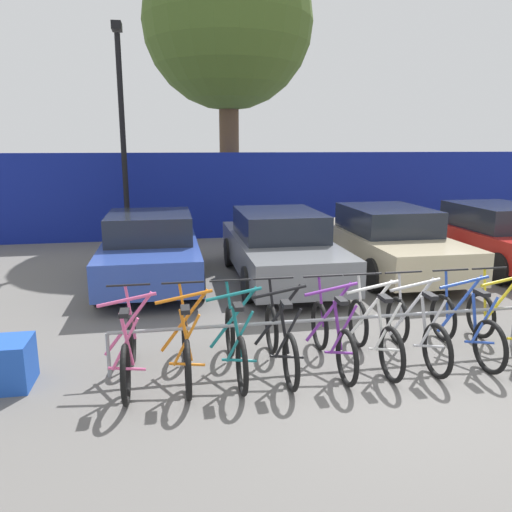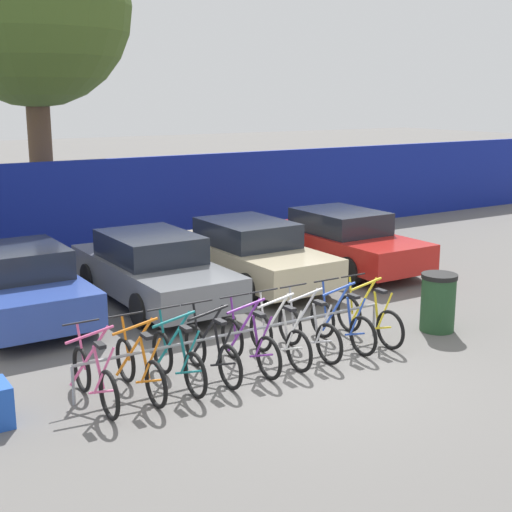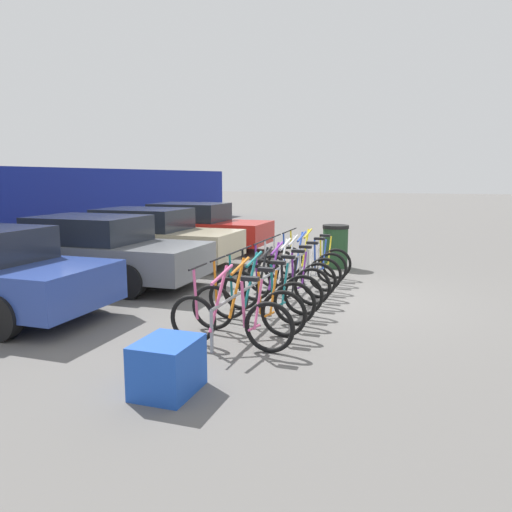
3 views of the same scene
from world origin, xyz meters
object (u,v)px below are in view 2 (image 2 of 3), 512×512
car_beige (249,253)px  car_red (342,240)px  bicycle_blue (342,324)px  bicycle_silver (309,332)px  tree_behind_hoarding (31,7)px  bicycle_white (279,338)px  bicycle_yellow (369,319)px  bicycle_pink (95,378)px  bike_rack (243,334)px  bicycle_teal (178,360)px  trash_bin (438,302)px  bicycle_orange (140,368)px  car_grey (152,269)px  bicycle_purple (250,344)px  bicycle_black (212,353)px  car_blue (20,285)px

car_beige → car_red: bearing=0.3°
bicycle_blue → bicycle_silver: bearing=-178.5°
bicycle_silver → tree_behind_hoarding: 12.34m
bicycle_silver → bicycle_blue: bearing=0.3°
bicycle_white → bicycle_yellow: (1.84, 0.00, 0.00)m
bicycle_pink → car_beige: size_ratio=0.37×
bike_rack → bicycle_blue: size_ratio=3.15×
bicycle_pink → bicycle_teal: (1.24, 0.00, 0.00)m
bicycle_pink → trash_bin: bicycle_pink is taller
bike_rack → bicycle_white: bearing=-14.4°
bike_rack → bicycle_orange: size_ratio=3.15×
bicycle_silver → car_grey: size_ratio=0.37×
bicycle_silver → bicycle_yellow: (1.27, 0.00, 0.00)m
bike_rack → bicycle_orange: bearing=-175.2°
bicycle_purple → bicycle_white: same height
bicycle_silver → tree_behind_hoarding: size_ratio=0.19×
bicycle_orange → bicycle_yellow: 4.19m
bicycle_pink → bicycle_yellow: same height
bike_rack → car_beige: bearing=56.9°
bicycle_black → bicycle_yellow: size_ratio=1.00×
bicycle_black → car_red: 7.34m
bicycle_black → bicycle_silver: 1.78m
bicycle_purple → car_beige: size_ratio=0.37×
bicycle_orange → tree_behind_hoarding: 12.43m
bicycle_purple → car_blue: car_blue is taller
bicycle_blue → bicycle_pink: bearing=-178.5°
bicycle_teal → trash_bin: (4.96, -0.26, 0.14)m
bicycle_purple → tree_behind_hoarding: size_ratio=0.19×
bike_rack → tree_behind_hoarding: 12.10m
bicycle_purple → bike_rack: bearing=105.3°
bicycle_teal → car_red: size_ratio=0.38×
bicycle_black → bicycle_white: 1.20m
tree_behind_hoarding → bicycle_purple: bearing=-90.4°
bicycle_teal → car_blue: size_ratio=0.43×
bicycle_teal → bicycle_silver: same height
bicycle_silver → car_beige: (1.54, 4.28, 0.31)m
bicycle_purple → car_beige: 5.05m
bicycle_blue → tree_behind_hoarding: tree_behind_hoarding is taller
car_blue → car_grey: (2.56, -0.15, 0.00)m
bicycle_purple → bicycle_yellow: same height
bicycle_pink → bicycle_purple: same height
bicycle_black → car_grey: 4.18m
bicycle_teal → bicycle_yellow: 3.60m
bicycle_orange → car_beige: size_ratio=0.37×
bicycle_teal → bicycle_white: bearing=-3.2°
bicycle_orange → car_blue: bearing=97.8°
bicycle_pink → bicycle_white: bearing=-3.7°
bicycle_orange → car_red: (7.09, 4.29, 0.31)m
bike_rack → bicycle_yellow: bicycle_yellow is taller
bike_rack → car_grey: bearing=85.9°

